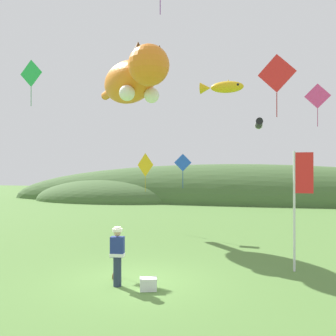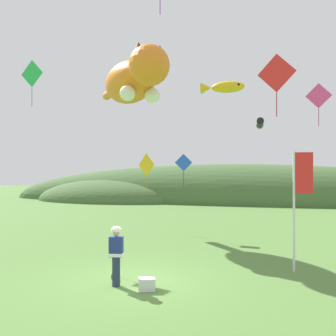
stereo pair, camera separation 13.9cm
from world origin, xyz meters
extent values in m
plane|color=#517A38|center=(0.00, 0.00, 0.00)|extent=(120.00, 120.00, 0.00)
ellipsoid|color=#426033|center=(0.00, 30.05, 0.00)|extent=(53.45, 10.34, 8.21)
ellipsoid|color=#426033|center=(-13.20, 27.92, 0.00)|extent=(17.79, 9.40, 4.87)
cylinder|color=#232D47|center=(-0.35, -0.57, 0.44)|extent=(0.24, 0.24, 0.88)
cube|color=navy|center=(-0.35, -0.57, 1.18)|extent=(0.43, 0.29, 0.60)
cube|color=white|center=(-0.35, -0.57, 0.94)|extent=(0.45, 0.32, 0.10)
sphere|color=tan|center=(-0.35, -0.57, 1.59)|extent=(0.20, 0.20, 0.20)
cylinder|color=silver|center=(-0.35, -0.57, 1.68)|extent=(0.30, 0.30, 0.09)
cylinder|color=silver|center=(-0.35, -0.57, 1.74)|extent=(0.20, 0.20, 0.07)
cylinder|color=olive|center=(-0.66, 0.01, 0.11)|extent=(0.10, 0.17, 0.17)
cylinder|color=brown|center=(-0.72, 0.01, 0.11)|extent=(0.01, 0.23, 0.23)
cylinder|color=brown|center=(-0.61, 0.01, 0.11)|extent=(0.01, 0.23, 0.23)
cube|color=white|center=(0.66, -0.70, 0.15)|extent=(0.56, 0.46, 0.30)
cube|color=white|center=(0.66, -0.70, 0.33)|extent=(0.57, 0.47, 0.06)
cylinder|color=silver|center=(4.88, 2.52, 2.07)|extent=(0.08, 0.08, 4.13)
cube|color=red|center=(5.20, 2.52, 3.38)|extent=(0.60, 0.03, 1.40)
ellipsoid|color=orange|center=(-3.28, 8.06, 8.23)|extent=(4.82, 5.08, 2.19)
ellipsoid|color=white|center=(-3.14, 7.89, 7.84)|extent=(2.95, 3.14, 1.21)
sphere|color=orange|center=(-1.45, 5.89, 8.45)|extent=(1.97, 1.97, 1.97)
cone|color=#522A0A|center=(-1.03, 6.24, 9.17)|extent=(0.99, 0.99, 0.66)
cone|color=#522A0A|center=(-1.86, 5.54, 9.17)|extent=(0.99, 0.99, 0.66)
sphere|color=white|center=(-1.74, 7.26, 7.30)|extent=(0.79, 0.79, 0.79)
sphere|color=white|center=(-2.75, 6.40, 7.30)|extent=(0.79, 0.79, 0.79)
cylinder|color=orange|center=(-5.55, 10.74, 8.34)|extent=(1.96, 2.18, 0.53)
ellipsoid|color=gold|center=(1.90, 9.28, 7.95)|extent=(1.78, 0.71, 0.62)
cone|color=gold|center=(0.72, 9.25, 7.95)|extent=(0.59, 0.64, 0.62)
cone|color=gold|center=(1.95, 9.28, 8.21)|extent=(0.30, 0.30, 0.29)
sphere|color=black|center=(2.48, 9.07, 8.00)|extent=(0.15, 0.15, 0.15)
cylinder|color=black|center=(3.57, 9.49, 5.97)|extent=(0.44, 1.94, 0.36)
torus|color=white|center=(3.52, 10.45, 5.97)|extent=(0.44, 0.08, 0.44)
cube|color=blue|center=(-0.37, 8.48, 3.87)|extent=(0.88, 0.34, 0.94)
cylinder|color=black|center=(-0.37, 8.49, 3.87)|extent=(0.60, 0.23, 0.02)
cube|color=#1A3E97|center=(-0.37, 8.48, 2.95)|extent=(0.03, 0.02, 0.90)
cube|color=green|center=(-6.67, 4.20, 7.99)|extent=(1.27, 0.17, 1.27)
cylinder|color=black|center=(-6.67, 4.21, 7.99)|extent=(0.85, 0.12, 0.02)
cube|color=#1A7C35|center=(-6.67, 4.20, 6.91)|extent=(0.03, 0.01, 0.90)
cube|color=yellow|center=(-3.11, 10.36, 3.78)|extent=(1.23, 0.72, 1.41)
cylinder|color=black|center=(-3.11, 10.37, 3.78)|extent=(0.83, 0.49, 0.02)
cube|color=#A98511|center=(-3.11, 10.36, 2.62)|extent=(0.03, 0.02, 0.90)
cube|color=#E53F8C|center=(6.42, 8.97, 7.18)|extent=(1.26, 0.09, 1.26)
cylinder|color=black|center=(6.42, 8.98, 7.18)|extent=(0.84, 0.06, 0.02)
cube|color=#A02C62|center=(6.42, 8.97, 6.10)|extent=(0.03, 0.01, 0.90)
cube|color=red|center=(4.33, 3.31, 7.04)|extent=(1.38, 0.38, 1.43)
cylinder|color=black|center=(4.33, 3.33, 7.04)|extent=(0.93, 0.26, 0.02)
cube|color=maroon|center=(4.33, 3.31, 5.88)|extent=(0.03, 0.02, 0.90)
cube|color=#6B1A7C|center=(-0.18, 3.46, 10.20)|extent=(0.03, 0.02, 0.90)
camera|label=1|loc=(3.99, -11.00, 3.49)|focal=40.00mm
camera|label=2|loc=(4.13, -10.96, 3.49)|focal=40.00mm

